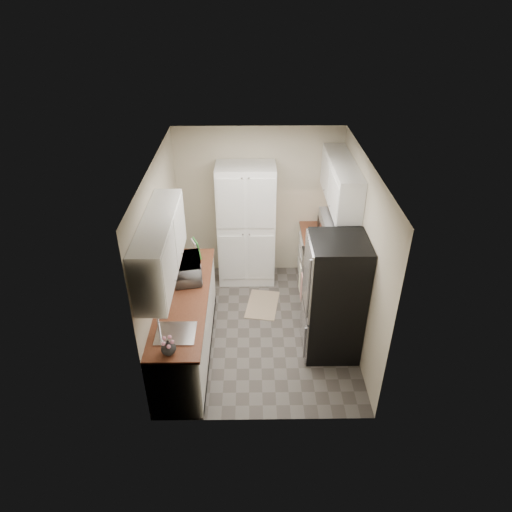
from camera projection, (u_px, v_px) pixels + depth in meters
The scene contains 16 objects.
ground at pixel (260, 328), 6.65m from camera, with size 3.20×3.20×0.00m, color #56514C.
room_shell at pixel (259, 231), 5.78m from camera, with size 2.64×3.24×2.52m.
pantry_cabinet at pixel (246, 225), 7.23m from camera, with size 0.90×0.55×2.00m, color white.
base_cabinet_left at pixel (187, 325), 6.04m from camera, with size 0.60×2.30×0.88m, color white.
countertop_left at pixel (184, 297), 5.80m from camera, with size 0.63×2.33×0.04m, color brown.
base_cabinet_right at pixel (319, 259), 7.44m from camera, with size 0.60×0.80×0.88m, color white.
countertop_right at pixel (322, 234), 7.19m from camera, with size 0.63×0.83×0.04m, color brown.
electric_range at pixel (326, 285), 6.74m from camera, with size 0.71×0.78×1.13m.
refrigerator at pixel (334, 298), 5.86m from camera, with size 0.70×0.72×1.70m, color #B7B7BC.
microwave at pixel (187, 269), 6.04m from camera, with size 0.53×0.36×0.29m, color silver.
wine_bottle at pixel (181, 248), 6.46m from camera, with size 0.08×0.08×0.33m, color black.
flower_vase at pixel (168, 347), 4.87m from camera, with size 0.16×0.16×0.17m, color white.
cutting_board at pixel (197, 248), 6.52m from camera, with size 0.02×0.22×0.27m, color green.
toaster_oven at pixel (327, 223), 7.25m from camera, with size 0.28×0.35×0.20m, color silver.
fruit_basket at pixel (328, 215), 7.16m from camera, with size 0.22×0.22×0.09m, color orange, non-canonical shape.
kitchen_mat at pixel (262, 305), 7.11m from camera, with size 0.46×0.73×0.01m, color tan.
Camera 1 is at (-0.13, -5.09, 4.40)m, focal length 32.00 mm.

